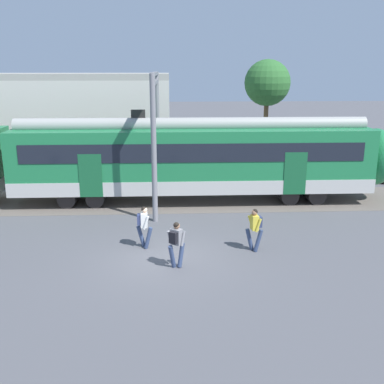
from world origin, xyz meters
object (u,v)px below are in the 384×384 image
object	(u,v)px
pedestrian_white	(144,223)
pedestrian_grey	(176,241)
commuter_train	(24,160)
pedestrian_yellow	(255,226)

from	to	relation	value
pedestrian_white	pedestrian_grey	world-z (taller)	same
pedestrian_white	pedestrian_grey	size ratio (longest dim) A/B	1.00
commuter_train	pedestrian_grey	size ratio (longest dim) A/B	22.83
pedestrian_yellow	commuter_train	bearing A→B (deg)	147.05
pedestrian_grey	commuter_train	bearing A→B (deg)	132.72
pedestrian_white	pedestrian_grey	bearing A→B (deg)	-56.86
pedestrian_white	pedestrian_yellow	world-z (taller)	same
commuter_train	pedestrian_yellow	xyz separation A→B (m)	(10.53, -6.83, -1.26)
commuter_train	pedestrian_yellow	world-z (taller)	commuter_train
commuter_train	pedestrian_white	distance (m)	9.05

